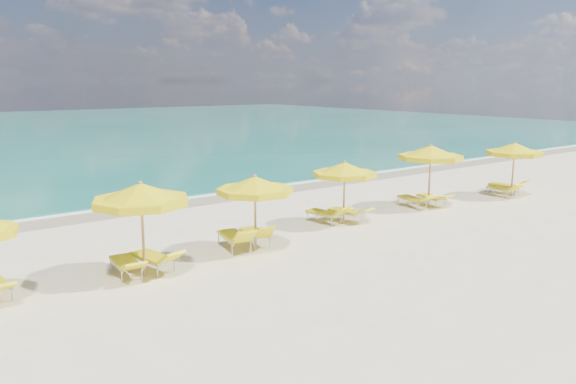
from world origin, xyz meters
TOP-DOWN VIEW (x-y plane):
  - ground_plane at (0.00, 0.00)m, footprint 120.00×120.00m
  - ocean at (0.00, 48.00)m, footprint 120.00×80.00m
  - wet_sand_band at (0.00, 7.40)m, footprint 120.00×2.60m
  - foam_line at (0.00, 8.20)m, footprint 120.00×1.20m
  - whitecap_near at (-6.00, 17.00)m, footprint 14.00×0.36m
  - whitecap_far at (8.00, 24.00)m, footprint 18.00×0.30m
  - umbrella_3 at (-6.29, -0.57)m, footprint 2.57×2.57m
  - umbrella_4 at (-2.66, -0.42)m, footprint 2.89×2.89m
  - umbrella_5 at (1.68, 0.38)m, footprint 2.42×2.42m
  - umbrella_6 at (6.37, 0.38)m, footprint 2.82×2.82m
  - umbrella_7 at (11.11, -0.41)m, footprint 3.24×3.24m
  - lounger_3_left at (-6.67, -0.26)m, footprint 0.76×1.85m
  - lounger_3_right at (-5.92, -0.29)m, footprint 0.95×1.93m
  - lounger_4_left at (-3.11, 0.07)m, footprint 1.01×2.02m
  - lounger_4_right at (-2.30, 0.15)m, footprint 0.90×1.79m
  - lounger_5_left at (1.24, 0.91)m, footprint 0.84×1.84m
  - lounger_5_right at (2.12, 0.70)m, footprint 0.86×1.83m
  - lounger_6_left at (5.83, 0.72)m, footprint 0.78×1.82m
  - lounger_6_right at (6.78, 0.54)m, footprint 0.77×1.74m
  - lounger_7_left at (10.73, -0.18)m, footprint 0.84×1.76m
  - lounger_7_right at (11.57, 0.20)m, footprint 0.86×1.81m

SIDE VIEW (x-z plane):
  - ground_plane at x=0.00m, z-range 0.00..0.00m
  - ocean at x=0.00m, z-range -0.15..0.15m
  - wet_sand_band at x=0.00m, z-range -0.01..0.01m
  - foam_line at x=0.00m, z-range -0.01..0.01m
  - whitecap_near at x=-6.00m, z-range -0.03..0.03m
  - whitecap_far at x=8.00m, z-range -0.03..0.03m
  - lounger_6_right at x=6.78m, z-range -0.11..0.50m
  - lounger_5_right at x=2.12m, z-range -0.11..0.52m
  - lounger_7_left at x=10.73m, z-range -0.17..0.58m
  - lounger_6_left at x=5.83m, z-range -0.14..0.56m
  - lounger_3_left at x=-6.67m, z-range -0.13..0.55m
  - lounger_7_right at x=11.57m, z-range -0.17..0.60m
  - lounger_4_right at x=-2.30m, z-range -0.19..0.62m
  - lounger_5_left at x=1.24m, z-range -0.17..0.61m
  - lounger_3_right at x=-5.92m, z-range -0.16..0.61m
  - lounger_4_left at x=-3.11m, z-range -0.20..0.68m
  - umbrella_5 at x=1.68m, z-range 0.82..3.14m
  - umbrella_4 at x=-2.66m, z-range 0.83..3.19m
  - umbrella_7 at x=11.11m, z-range 0.87..3.34m
  - umbrella_3 at x=-6.29m, z-range 0.91..3.48m
  - umbrella_6 at x=6.37m, z-range 0.92..3.53m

